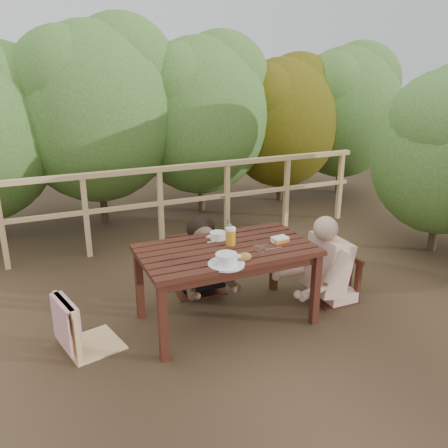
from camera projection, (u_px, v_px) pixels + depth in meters
name	position (u px, v px, depth m)	size (l,w,h in m)	color
ground	(226.00, 320.00, 4.27)	(60.00, 60.00, 0.00)	#493520
table	(226.00, 285.00, 4.15)	(1.49, 0.84, 0.69)	#35160E
chair_left	(88.00, 297.00, 3.74)	(0.44, 0.44, 0.89)	#DCAF71
chair_far	(197.00, 244.00, 4.69)	(0.49, 0.49, 0.99)	#35160E
chair_right	(334.00, 259.00, 4.52)	(0.41, 0.41, 0.83)	#35160E
woman	(196.00, 230.00, 4.66)	(0.51, 0.62, 1.25)	black
diner_right	(339.00, 230.00, 4.43)	(0.57, 0.70, 1.42)	beige
railing	(161.00, 207.00, 5.83)	(5.60, 0.10, 1.01)	#DCAF71
hedge_row	(159.00, 85.00, 6.56)	(6.60, 1.60, 3.80)	#406528
soup_near	(226.00, 259.00, 3.70)	(0.29, 0.29, 0.10)	white
soup_far	(218.00, 236.00, 4.22)	(0.24, 0.24, 0.08)	silver
bread_roll	(245.00, 257.00, 3.79)	(0.12, 0.09, 0.07)	#A06D34
beer_glass	(231.00, 237.00, 4.07)	(0.09, 0.09, 0.17)	orange
bottle	(228.00, 232.00, 4.08)	(0.06, 0.06, 0.25)	white
tumbler	(260.00, 252.00, 3.87)	(0.07, 0.07, 0.08)	white
butter_tub	(280.00, 240.00, 4.15)	(0.14, 0.10, 0.06)	silver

